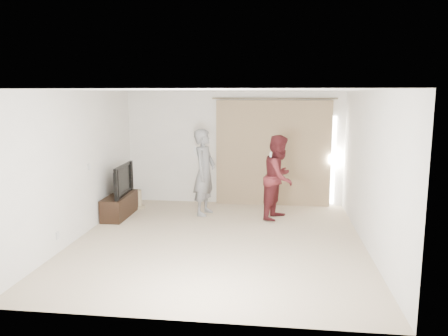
{
  "coord_description": "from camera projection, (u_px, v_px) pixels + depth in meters",
  "views": [
    {
      "loc": [
        0.99,
        -7.25,
        2.55
      ],
      "look_at": [
        -0.05,
        1.2,
        1.09
      ],
      "focal_mm": 35.0,
      "sensor_mm": 36.0,
      "label": 1
    }
  ],
  "objects": [
    {
      "name": "wall_left",
      "position": [
        78.0,
        165.0,
        7.72
      ],
      "size": [
        0.04,
        5.5,
        2.6
      ],
      "color": "silver",
      "rests_on": "ground"
    },
    {
      "name": "person_woman",
      "position": [
        279.0,
        177.0,
        8.9
      ],
      "size": [
        0.92,
        1.02,
        1.73
      ],
      "color": "#581C20",
      "rests_on": "ground"
    },
    {
      "name": "tv_console",
      "position": [
        120.0,
        206.0,
        9.14
      ],
      "size": [
        0.41,
        1.19,
        0.46
      ],
      "primitive_type": "cube",
      "color": "black",
      "rests_on": "ground"
    },
    {
      "name": "scratching_post",
      "position": [
        138.0,
        201.0,
        9.82
      ],
      "size": [
        0.31,
        0.31,
        0.41
      ],
      "color": "tan",
      "rests_on": "ground"
    },
    {
      "name": "wall_back",
      "position": [
        234.0,
        148.0,
        10.11
      ],
      "size": [
        5.0,
        0.04,
        2.6
      ],
      "primitive_type": "cube",
      "color": "silver",
      "rests_on": "ground"
    },
    {
      "name": "tv",
      "position": [
        119.0,
        180.0,
        9.05
      ],
      "size": [
        0.19,
        1.13,
        0.65
      ],
      "primitive_type": "imported",
      "rotation": [
        0.0,
        0.0,
        1.61
      ],
      "color": "black",
      "rests_on": "tv_console"
    },
    {
      "name": "floor",
      "position": [
        218.0,
        241.0,
        7.64
      ],
      "size": [
        5.5,
        5.5,
        0.0
      ],
      "primitive_type": "plane",
      "color": "beige",
      "rests_on": "ground"
    },
    {
      "name": "ceiling",
      "position": [
        218.0,
        90.0,
        7.2
      ],
      "size": [
        5.0,
        5.5,
        0.01
      ],
      "primitive_type": "cube",
      "color": "white",
      "rests_on": "wall_back"
    },
    {
      "name": "person_man",
      "position": [
        204.0,
        172.0,
        9.2
      ],
      "size": [
        0.57,
        0.74,
        1.82
      ],
      "color": "slate",
      "rests_on": "ground"
    },
    {
      "name": "curtain",
      "position": [
        274.0,
        153.0,
        9.95
      ],
      "size": [
        2.8,
        0.11,
        2.46
      ],
      "color": "#8E7557",
      "rests_on": "ground"
    }
  ]
}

